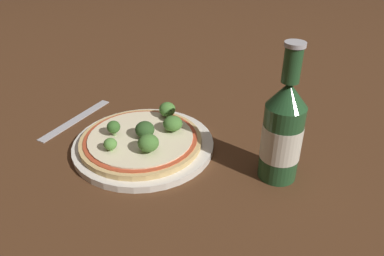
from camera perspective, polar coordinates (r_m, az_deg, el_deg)
ground_plane at (r=0.69m, az=-5.84°, el=-2.24°), size 3.00×3.00×0.00m
plate at (r=0.68m, az=-7.56°, el=-2.43°), size 0.25×0.25×0.01m
pizza at (r=0.66m, az=-7.85°, el=-1.76°), size 0.21×0.21×0.01m
broccoli_floret_0 at (r=0.66m, az=-11.87°, el=0.13°), size 0.02×0.02×0.03m
broccoli_floret_1 at (r=0.65m, az=-7.20°, el=-0.24°), size 0.03×0.03×0.03m
broccoli_floret_2 at (r=0.63m, az=-12.31°, el=-2.44°), size 0.02×0.02×0.02m
broccoli_floret_3 at (r=0.71m, az=-3.79°, el=2.84°), size 0.03×0.03×0.03m
broccoli_floret_4 at (r=0.61m, az=-6.67°, el=-2.29°), size 0.03×0.03×0.03m
broccoli_floret_5 at (r=0.66m, az=-2.94°, el=0.69°), size 0.03×0.03×0.03m
beer_bottle at (r=0.58m, az=13.64°, el=-0.50°), size 0.06×0.06×0.22m
fork at (r=0.79m, az=-17.27°, el=1.29°), size 0.07×0.18×0.00m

